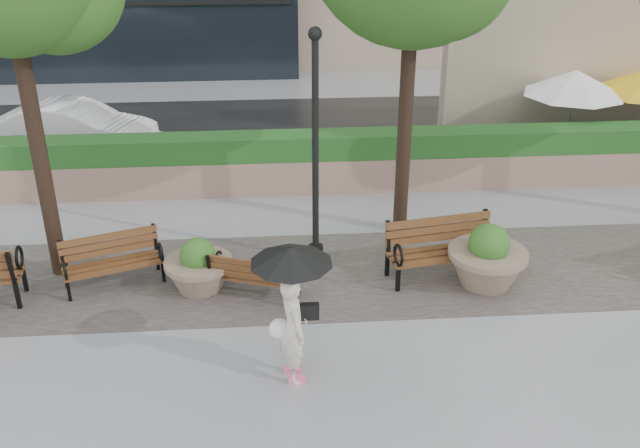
{
  "coord_description": "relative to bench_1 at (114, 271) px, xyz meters",
  "views": [
    {
      "loc": [
        -0.17,
        -8.3,
        6.57
      ],
      "look_at": [
        0.68,
        2.86,
        1.1
      ],
      "focal_mm": 40.0,
      "sensor_mm": 36.0,
      "label": 1
    }
  ],
  "objects": [
    {
      "name": "car_right",
      "position": [
        -2.15,
        6.93,
        0.4
      ],
      "size": [
        4.32,
        2.4,
        1.35
      ],
      "primitive_type": "imported",
      "rotation": [
        0.0,
        0.0,
        1.32
      ],
      "color": "white",
      "rests_on": "ground"
    },
    {
      "name": "planter_right",
      "position": [
        6.59,
        -0.47,
        0.18
      ],
      "size": [
        1.39,
        1.39,
        1.17
      ],
      "color": "#7F6B56",
      "rests_on": "ground"
    },
    {
      "name": "bench_3",
      "position": [
        5.87,
        -0.15,
        0.05
      ],
      "size": [
        2.11,
        1.15,
        1.07
      ],
      "rotation": [
        0.0,
        0.0,
        0.18
      ],
      "color": "brown",
      "rests_on": "ground"
    },
    {
      "name": "cafe_hedge",
      "position": [
        11.98,
        4.88,
        0.18
      ],
      "size": [
        8.0,
        0.5,
        0.9
      ],
      "primitive_type": "cube",
      "color": "#194D1B",
      "rests_on": "ground"
    },
    {
      "name": "hedge_wall",
      "position": [
        2.98,
        4.08,
        0.39
      ],
      "size": [
        24.0,
        0.8,
        1.35
      ],
      "color": "#936C5F",
      "rests_on": "ground"
    },
    {
      "name": "bench_1",
      "position": [
        0.0,
        0.0,
        0.0
      ],
      "size": [
        1.82,
        1.21,
        0.92
      ],
      "rotation": [
        0.0,
        0.0,
        0.34
      ],
      "color": "brown",
      "rests_on": "ground"
    },
    {
      "name": "bench_2",
      "position": [
        2.49,
        -0.57,
        -0.03
      ],
      "size": [
        1.63,
        1.07,
        0.82
      ],
      "rotation": [
        0.0,
        0.0,
        2.81
      ],
      "color": "brown",
      "rests_on": "ground"
    },
    {
      "name": "lamppost",
      "position": [
        3.63,
        0.66,
        1.66
      ],
      "size": [
        0.28,
        0.28,
        4.36
      ],
      "color": "black",
      "rests_on": "ground"
    },
    {
      "name": "planter_left",
      "position": [
        1.52,
        -0.26,
        0.12
      ],
      "size": [
        1.19,
        1.19,
        1.0
      ],
      "color": "#7F6B56",
      "rests_on": "ground"
    },
    {
      "name": "ground",
      "position": [
        2.98,
        -2.92,
        -0.27
      ],
      "size": [
        100.0,
        100.0,
        0.0
      ],
      "primitive_type": "plane",
      "color": "gray",
      "rests_on": "ground"
    },
    {
      "name": "cafe_wall",
      "position": [
        12.48,
        7.08,
        1.73
      ],
      "size": [
        10.0,
        0.6,
        4.0
      ],
      "primitive_type": "cube",
      "color": "tan",
      "rests_on": "ground"
    },
    {
      "name": "asphalt_street",
      "position": [
        2.98,
        8.08,
        -0.27
      ],
      "size": [
        40.0,
        7.0,
        0.0
      ],
      "primitive_type": "cube",
      "color": "black",
      "rests_on": "ground"
    },
    {
      "name": "pedestrian",
      "position": [
        3.06,
        -2.82,
        1.01
      ],
      "size": [
        1.15,
        1.15,
        2.11
      ],
      "rotation": [
        0.0,
        0.0,
        1.79
      ],
      "color": "beige",
      "rests_on": "ground"
    },
    {
      "name": "patio_umb_white",
      "position": [
        10.38,
        5.52,
        1.72
      ],
      "size": [
        2.5,
        2.5,
        2.3
      ],
      "color": "black",
      "rests_on": "ground"
    },
    {
      "name": "cobble_strip",
      "position": [
        2.98,
        0.08,
        -0.27
      ],
      "size": [
        28.0,
        3.2,
        0.01
      ],
      "primitive_type": "cube",
      "color": "#383330",
      "rests_on": "ground"
    }
  ]
}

